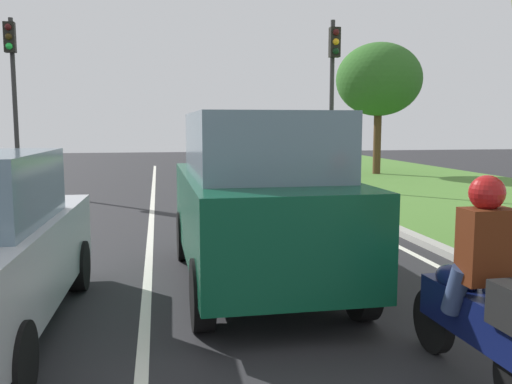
% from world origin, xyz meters
% --- Properties ---
extents(ground_plane, '(60.00, 60.00, 0.00)m').
position_xyz_m(ground_plane, '(0.00, 14.00, 0.00)').
color(ground_plane, '#262628').
extents(lane_line_center, '(0.12, 32.00, 0.01)m').
position_xyz_m(lane_line_center, '(-0.70, 14.00, 0.00)').
color(lane_line_center, silver).
rests_on(lane_line_center, ground).
extents(lane_line_right_edge, '(0.12, 32.00, 0.01)m').
position_xyz_m(lane_line_right_edge, '(3.60, 14.00, 0.00)').
color(lane_line_right_edge, silver).
rests_on(lane_line_right_edge, ground).
extents(curb_right, '(0.24, 48.00, 0.12)m').
position_xyz_m(curb_right, '(4.10, 14.00, 0.06)').
color(curb_right, '#9E9B93').
rests_on(curb_right, ground).
extents(car_suv_ahead, '(2.01, 4.52, 2.28)m').
position_xyz_m(car_suv_ahead, '(0.75, 8.39, 1.17)').
color(car_suv_ahead, '#0C472D').
rests_on(car_suv_ahead, ground).
extents(motorcycle, '(0.41, 1.90, 1.01)m').
position_xyz_m(motorcycle, '(2.01, 5.20, 0.57)').
color(motorcycle, '#0C143F').
rests_on(motorcycle, ground).
extents(rider_person, '(0.51, 0.41, 1.16)m').
position_xyz_m(rider_person, '(2.01, 5.25, 1.19)').
color(rider_person, '#4C1E0C').
rests_on(rider_person, ground).
extents(traffic_light_near_right, '(0.32, 0.50, 5.34)m').
position_xyz_m(traffic_light_near_right, '(4.90, 18.06, 3.59)').
color(traffic_light_near_right, '#2D2D2D').
rests_on(traffic_light_near_right, ground).
extents(traffic_light_overhead_left, '(0.32, 0.50, 5.35)m').
position_xyz_m(traffic_light_overhead_left, '(-4.86, 19.48, 3.65)').
color(traffic_light_overhead_left, '#2D2D2D').
rests_on(traffic_light_overhead_left, ground).
extents(tree_roadside_far, '(3.53, 3.53, 5.47)m').
position_xyz_m(tree_roadside_far, '(8.54, 23.18, 3.95)').
color(tree_roadside_far, '#4C331E').
rests_on(tree_roadside_far, ground).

